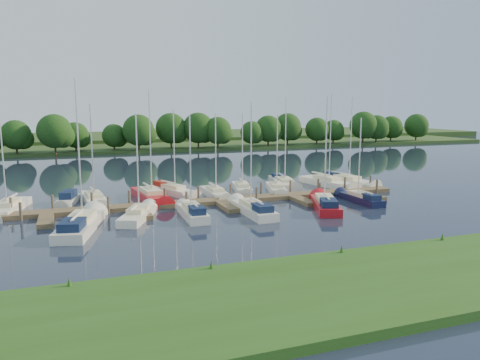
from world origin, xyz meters
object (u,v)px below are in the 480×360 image
object	(u,v)px
sailboat_n_5	(215,194)
sailboat_s_2	(192,213)
dock	(221,202)
motorboat	(68,200)
sailboat_n_0	(8,209)

from	to	relation	value
sailboat_n_5	sailboat_s_2	xyz separation A→B (m)	(-4.70, -8.40, 0.07)
dock	motorboat	size ratio (longest dim) A/B	7.54
sailboat_n_5	dock	bearing A→B (deg)	79.82
dock	motorboat	world-z (taller)	motorboat
sailboat_n_0	sailboat_n_5	distance (m)	20.15
dock	sailboat_n_0	distance (m)	19.72
sailboat_n_0	motorboat	world-z (taller)	sailboat_n_0
motorboat	sailboat_s_2	bearing A→B (deg)	150.60
sailboat_n_0	sailboat_s_2	size ratio (longest dim) A/B	1.15
sailboat_n_0	dock	bearing A→B (deg)	-177.80
sailboat_n_5	sailboat_s_2	distance (m)	9.62
dock	motorboat	distance (m)	15.21
sailboat_n_0	sailboat_s_2	world-z (taller)	sailboat_n_0
sailboat_n_5	sailboat_n_0	bearing A→B (deg)	1.67
sailboat_n_0	sailboat_s_2	distance (m)	17.26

